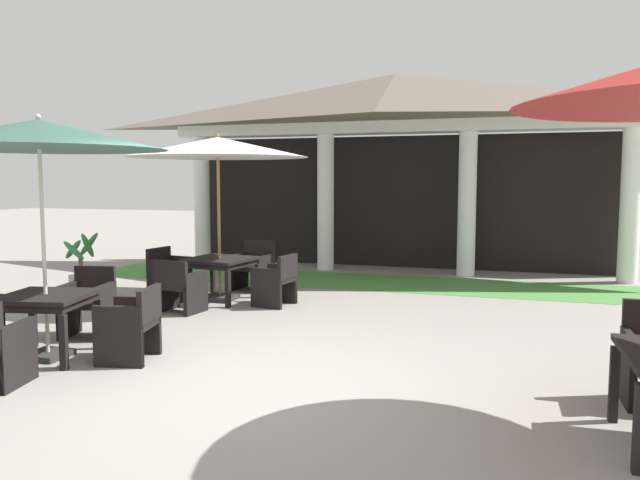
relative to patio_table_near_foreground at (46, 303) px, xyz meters
The scene contains 14 objects.
ground_plane 2.54m from the patio_table_near_foreground, ahead, with size 60.00×60.00×0.00m, color gray.
background_pavilion 8.46m from the patio_table_near_foreground, 72.25° to the left, with size 10.31×2.86×4.17m.
lawn_strip 6.61m from the patio_table_near_foreground, 68.19° to the left, with size 12.11×1.97×0.01m, color #47843D.
patio_table_near_foreground is the anchor object (origin of this frame).
patio_umbrella_near_foreground 1.83m from the patio_table_near_foreground, behind, with size 2.73×2.73×2.68m.
patio_chair_near_foreground_east 1.00m from the patio_table_near_foreground, 11.61° to the left, with size 0.65×0.69×0.82m.
patio_chair_near_foreground_north 0.99m from the patio_table_near_foreground, 101.61° to the left, with size 0.65×0.64×0.87m.
patio_table_mid_right 3.61m from the patio_table_near_foreground, 85.03° to the left, with size 1.09×1.09×0.70m.
patio_umbrella_mid_right 4.06m from the patio_table_near_foreground, 85.03° to the left, with size 2.94×2.94×2.72m.
patio_chair_mid_right_west 3.81m from the patio_table_near_foreground, 101.14° to the left, with size 0.59×0.67×0.81m.
patio_chair_mid_right_east 3.73m from the patio_table_near_foreground, 68.55° to the left, with size 0.60×0.65×0.81m.
patio_chair_mid_right_north 4.68m from the patio_table_near_foreground, 84.49° to the left, with size 0.70×0.65×0.88m.
patio_chair_mid_right_south 2.57m from the patio_table_near_foreground, 86.02° to the left, with size 0.66×0.61×0.80m.
potted_palm_left_edge 3.84m from the patio_table_near_foreground, 123.14° to the left, with size 0.50×0.52×1.11m.
Camera 1 is at (2.49, -5.30, 1.98)m, focal length 34.89 mm.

